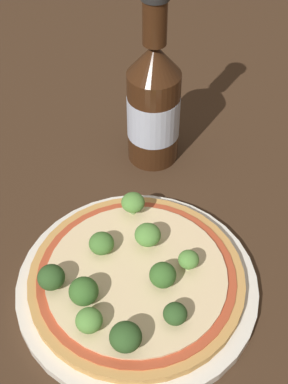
% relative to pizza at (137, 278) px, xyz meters
% --- Properties ---
extents(ground_plane, '(3.00, 3.00, 0.00)m').
position_rel_pizza_xyz_m(ground_plane, '(0.01, -0.01, -0.02)').
color(ground_plane, '#3D2819').
extents(plate, '(0.26, 0.26, 0.01)m').
position_rel_pizza_xyz_m(plate, '(-0.00, -0.00, -0.01)').
color(plate, silver).
rests_on(plate, ground_plane).
extents(pizza, '(0.23, 0.23, 0.01)m').
position_rel_pizza_xyz_m(pizza, '(0.00, 0.00, 0.00)').
color(pizza, tan).
rests_on(pizza, plate).
extents(broccoli_floret_0, '(0.03, 0.03, 0.02)m').
position_rel_pizza_xyz_m(broccoli_floret_0, '(-0.07, -0.02, 0.02)').
color(broccoli_floret_0, '#7A9E5B').
rests_on(broccoli_floret_0, pizza).
extents(broccoli_floret_1, '(0.03, 0.03, 0.03)m').
position_rel_pizza_xyz_m(broccoli_floret_1, '(0.05, 0.07, 0.02)').
color(broccoli_floret_1, '#7A9E5B').
rests_on(broccoli_floret_1, pizza).
extents(broccoli_floret_2, '(0.03, 0.03, 0.03)m').
position_rel_pizza_xyz_m(broccoli_floret_2, '(-0.08, 0.04, 0.02)').
color(broccoli_floret_2, '#7A9E5B').
rests_on(broccoli_floret_2, pizza).
extents(broccoli_floret_3, '(0.02, 0.02, 0.02)m').
position_rel_pizza_xyz_m(broccoli_floret_3, '(-0.00, -0.07, 0.02)').
color(broccoli_floret_3, '#7A9E5B').
rests_on(broccoli_floret_3, pizza).
extents(broccoli_floret_4, '(0.03, 0.03, 0.03)m').
position_rel_pizza_xyz_m(broccoli_floret_4, '(-0.06, -0.06, 0.02)').
color(broccoli_floret_4, '#7A9E5B').
rests_on(broccoli_floret_4, pizza).
extents(broccoli_floret_5, '(0.03, 0.03, 0.03)m').
position_rel_pizza_xyz_m(broccoli_floret_5, '(0.03, 0.02, 0.02)').
color(broccoli_floret_5, '#7A9E5B').
rests_on(broccoli_floret_5, pizza).
extents(broccoli_floret_6, '(0.03, 0.03, 0.02)m').
position_rel_pizza_xyz_m(broccoli_floret_6, '(-0.01, 0.05, 0.02)').
color(broccoli_floret_6, '#7A9E5B').
rests_on(broccoli_floret_6, pizza).
extents(broccoli_floret_7, '(0.03, 0.03, 0.03)m').
position_rel_pizza_xyz_m(broccoli_floret_7, '(0.01, -0.03, 0.02)').
color(broccoli_floret_7, '#7A9E5B').
rests_on(broccoli_floret_7, pizza).
extents(broccoli_floret_8, '(0.03, 0.03, 0.03)m').
position_rel_pizza_xyz_m(broccoli_floret_8, '(-0.06, 0.01, 0.02)').
color(broccoli_floret_8, '#7A9E5B').
rests_on(broccoli_floret_8, pizza).
extents(broccoli_floret_9, '(0.02, 0.02, 0.02)m').
position_rel_pizza_xyz_m(broccoli_floret_9, '(0.05, -0.03, 0.02)').
color(broccoli_floret_9, '#7A9E5B').
rests_on(broccoli_floret_9, pizza).
extents(beer_bottle, '(0.07, 0.07, 0.23)m').
position_rel_pizza_xyz_m(beer_bottle, '(0.15, 0.16, 0.07)').
color(beer_bottle, '#381E0F').
rests_on(beer_bottle, ground_plane).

